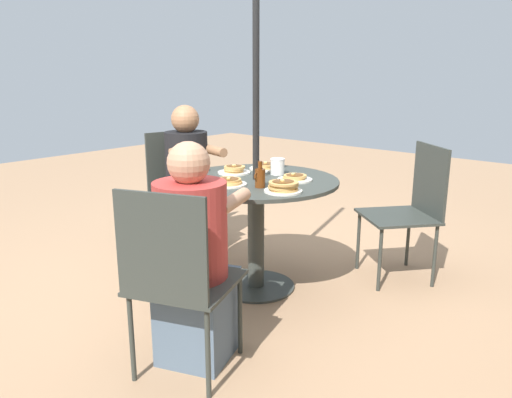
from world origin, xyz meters
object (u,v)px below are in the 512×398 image
object	(u,v)px
diner_south	(189,185)
pancake_plate_c	(234,170)
drinking_glass_a	(197,164)
diner_north	(195,264)
pancake_plate_a	(283,187)
patio_table	(256,205)
pancake_plate_e	(229,182)
patio_chair_south	(178,182)
patio_chair_north	(176,274)
patio_chair_east	(411,204)
pancake_plate_d	(265,167)
pancake_plate_b	(295,178)
coffee_cup	(278,166)
syrup_bottle	(260,177)

from	to	relation	value
diner_south	pancake_plate_c	world-z (taller)	diner_south
drinking_glass_a	diner_north	bearing A→B (deg)	46.38
pancake_plate_a	patio_table	bearing A→B (deg)	-114.41
diner_south	pancake_plate_e	size ratio (longest dim) A/B	5.27
diner_north	pancake_plate_e	world-z (taller)	diner_north
diner_north	patio_chair_south	distance (m)	1.75
patio_chair_north	diner_north	bearing A→B (deg)	90.00
patio_table	patio_chair_east	xyz separation A→B (m)	(-0.83, 0.68, -0.04)
patio_chair_south	pancake_plate_d	distance (m)	0.91
pancake_plate_a	pancake_plate_b	world-z (taller)	pancake_plate_a
patio_chair_south	pancake_plate_c	world-z (taller)	patio_chair_south
pancake_plate_c	pancake_plate_d	distance (m)	0.25
patio_table	pancake_plate_d	bearing A→B (deg)	-149.55
patio_chair_east	pancake_plate_e	bearing A→B (deg)	96.23
diner_south	patio_table	bearing A→B (deg)	90.00
patio_chair_south	diner_south	bearing A→B (deg)	90.00
patio_chair_north	coffee_cup	size ratio (longest dim) A/B	8.71
pancake_plate_d	coffee_cup	size ratio (longest dim) A/B	2.06
diner_south	drinking_glass_a	world-z (taller)	diner_south
diner_north	pancake_plate_b	xyz separation A→B (m)	(-0.96, -0.12, 0.26)
patio_table	coffee_cup	world-z (taller)	coffee_cup
patio_chair_north	pancake_plate_d	xyz separation A→B (m)	(-1.29, -0.56, 0.23)
diner_south	pancake_plate_a	distance (m)	1.29
patio_table	pancake_plate_b	size ratio (longest dim) A/B	4.78
diner_north	diner_south	size ratio (longest dim) A/B	0.95
patio_chair_south	pancake_plate_e	xyz separation A→B (m)	(0.48, 1.04, 0.23)
patio_chair_east	pancake_plate_a	world-z (taller)	patio_chair_east
pancake_plate_d	pancake_plate_e	size ratio (longest dim) A/B	1.00
pancake_plate_e	syrup_bottle	xyz separation A→B (m)	(-0.08, 0.18, 0.04)
diner_south	drinking_glass_a	xyz separation A→B (m)	(0.31, 0.44, 0.27)
patio_chair_north	drinking_glass_a	distance (m)	1.25
pancake_plate_a	pancake_plate_c	bearing A→B (deg)	-109.13
coffee_cup	diner_south	bearing A→B (deg)	-89.49
pancake_plate_c	syrup_bottle	size ratio (longest dim) A/B	1.40
patio_chair_north	drinking_glass_a	world-z (taller)	patio_chair_north
diner_north	patio_chair_south	size ratio (longest dim) A/B	1.19
patio_chair_south	diner_south	world-z (taller)	diner_south
pancake_plate_d	drinking_glass_a	size ratio (longest dim) A/B	1.86
pancake_plate_b	syrup_bottle	xyz separation A→B (m)	(0.29, -0.04, 0.05)
patio_chair_south	drinking_glass_a	size ratio (longest dim) A/B	7.88
drinking_glass_a	diner_south	bearing A→B (deg)	-124.79
patio_table	pancake_plate_c	xyz separation A→B (m)	(-0.04, -0.23, 0.19)
pancake_plate_a	syrup_bottle	world-z (taller)	syrup_bottle
patio_table	pancake_plate_e	bearing A→B (deg)	-3.57
diner_north	pancake_plate_d	world-z (taller)	diner_north
diner_north	patio_chair_south	bearing A→B (deg)	120.65
pancake_plate_b	syrup_bottle	distance (m)	0.30
patio_chair_south	drinking_glass_a	bearing A→B (deg)	73.48
coffee_cup	patio_chair_north	bearing A→B (deg)	17.67
syrup_bottle	drinking_glass_a	bearing A→B (deg)	-94.61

